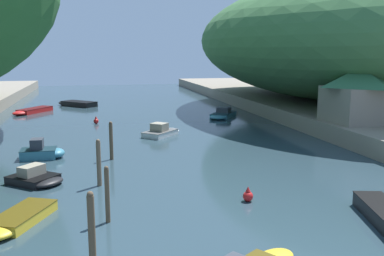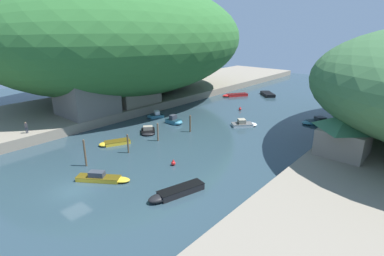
{
  "view_description": "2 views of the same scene",
  "coord_description": "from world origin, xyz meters",
  "px_view_note": "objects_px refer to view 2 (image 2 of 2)",
  "views": [
    {
      "loc": [
        -3.94,
        -9.16,
        7.7
      ],
      "look_at": [
        2.99,
        20.87,
        2.22
      ],
      "focal_mm": 40.0,
      "sensor_mm": 36.0,
      "label": 1
    },
    {
      "loc": [
        27.08,
        -12.6,
        16.02
      ],
      "look_at": [
        0.27,
        18.45,
        2.14
      ],
      "focal_mm": 28.0,
      "sensor_mm": 36.0,
      "label": 2
    }
  ],
  "objects_px": {
    "boathouse_shed": "(135,91)",
    "boat_navy_launch": "(175,193)",
    "boat_open_rowboat": "(234,95)",
    "boat_mid_channel": "(103,178)",
    "boat_white_cruiser": "(267,94)",
    "waterfront_building": "(86,89)",
    "boat_small_dinghy": "(244,124)",
    "channel_buoy_far": "(240,109)",
    "boat_far_upstream": "(114,143)",
    "right_bank_cottage": "(344,134)",
    "boat_cabin_cruiser": "(148,131)",
    "channel_buoy_near": "(173,163)",
    "person_on_quay": "(121,105)",
    "boat_yellow_tender": "(155,116)",
    "boat_near_quay": "(175,121)",
    "boat_moored_right": "(317,121)",
    "person_by_boathouse": "(26,127)"
  },
  "relations": [
    {
      "from": "boat_open_rowboat",
      "to": "boat_mid_channel",
      "type": "distance_m",
      "value": 46.7
    },
    {
      "from": "boat_mid_channel",
      "to": "channel_buoy_far",
      "type": "relative_size",
      "value": 6.88
    },
    {
      "from": "boathouse_shed",
      "to": "channel_buoy_far",
      "type": "distance_m",
      "value": 21.23
    },
    {
      "from": "channel_buoy_near",
      "to": "boat_mid_channel",
      "type": "bearing_deg",
      "value": -111.73
    },
    {
      "from": "boat_navy_launch",
      "to": "boat_small_dinghy",
      "type": "relative_size",
      "value": 1.43
    },
    {
      "from": "boat_white_cruiser",
      "to": "boat_open_rowboat",
      "type": "relative_size",
      "value": 0.98
    },
    {
      "from": "waterfront_building",
      "to": "boat_small_dinghy",
      "type": "distance_m",
      "value": 27.87
    },
    {
      "from": "boathouse_shed",
      "to": "boat_white_cruiser",
      "type": "bearing_deg",
      "value": 67.65
    },
    {
      "from": "boat_moored_right",
      "to": "channel_buoy_near",
      "type": "distance_m",
      "value": 29.32
    },
    {
      "from": "boat_cabin_cruiser",
      "to": "person_by_boathouse",
      "type": "xyz_separation_m",
      "value": [
        -9.88,
        -14.17,
        2.2
      ]
    },
    {
      "from": "boat_small_dinghy",
      "to": "person_on_quay",
      "type": "relative_size",
      "value": 2.61
    },
    {
      "from": "waterfront_building",
      "to": "boat_near_quay",
      "type": "height_order",
      "value": "waterfront_building"
    },
    {
      "from": "boat_white_cruiser",
      "to": "boathouse_shed",
      "type": "bearing_deg",
      "value": -157.87
    },
    {
      "from": "right_bank_cottage",
      "to": "boat_far_upstream",
      "type": "distance_m",
      "value": 30.27
    },
    {
      "from": "boat_moored_right",
      "to": "person_on_quay",
      "type": "height_order",
      "value": "person_on_quay"
    },
    {
      "from": "right_bank_cottage",
      "to": "boathouse_shed",
      "type": "bearing_deg",
      "value": -179.67
    },
    {
      "from": "boat_yellow_tender",
      "to": "boat_cabin_cruiser",
      "type": "bearing_deg",
      "value": 159.69
    },
    {
      "from": "boathouse_shed",
      "to": "boat_yellow_tender",
      "type": "relative_size",
      "value": 2.76
    },
    {
      "from": "waterfront_building",
      "to": "boat_mid_channel",
      "type": "relative_size",
      "value": 1.62
    },
    {
      "from": "channel_buoy_far",
      "to": "boat_far_upstream",
      "type": "bearing_deg",
      "value": -97.73
    },
    {
      "from": "right_bank_cottage",
      "to": "person_by_boathouse",
      "type": "xyz_separation_m",
      "value": [
        -36.34,
        -21.69,
        -1.58
      ]
    },
    {
      "from": "boathouse_shed",
      "to": "channel_buoy_near",
      "type": "bearing_deg",
      "value": -29.54
    },
    {
      "from": "boat_far_upstream",
      "to": "boat_small_dinghy",
      "type": "bearing_deg",
      "value": -91.96
    },
    {
      "from": "right_bank_cottage",
      "to": "boat_far_upstream",
      "type": "bearing_deg",
      "value": -152.36
    },
    {
      "from": "channel_buoy_near",
      "to": "boat_white_cruiser",
      "type": "bearing_deg",
      "value": 103.26
    },
    {
      "from": "boat_yellow_tender",
      "to": "boat_far_upstream",
      "type": "height_order",
      "value": "boat_yellow_tender"
    },
    {
      "from": "boat_navy_launch",
      "to": "boat_far_upstream",
      "type": "distance_m",
      "value": 16.76
    },
    {
      "from": "boat_small_dinghy",
      "to": "person_on_quay",
      "type": "distance_m",
      "value": 22.63
    },
    {
      "from": "boat_far_upstream",
      "to": "boat_open_rowboat",
      "type": "bearing_deg",
      "value": -58.95
    },
    {
      "from": "boat_far_upstream",
      "to": "boathouse_shed",
      "type": "bearing_deg",
      "value": -24.94
    },
    {
      "from": "boat_yellow_tender",
      "to": "right_bank_cottage",
      "type": "bearing_deg",
      "value": -148.84
    },
    {
      "from": "boat_navy_launch",
      "to": "boat_mid_channel",
      "type": "height_order",
      "value": "boat_mid_channel"
    },
    {
      "from": "boat_near_quay",
      "to": "boat_moored_right",
      "type": "distance_m",
      "value": 24.81
    },
    {
      "from": "person_on_quay",
      "to": "boat_navy_launch",
      "type": "bearing_deg",
      "value": -127.85
    },
    {
      "from": "boat_mid_channel",
      "to": "channel_buoy_near",
      "type": "relative_size",
      "value": 6.94
    },
    {
      "from": "boat_open_rowboat",
      "to": "boat_near_quay",
      "type": "bearing_deg",
      "value": 132.16
    },
    {
      "from": "right_bank_cottage",
      "to": "boat_white_cruiser",
      "type": "relative_size",
      "value": 0.93
    },
    {
      "from": "boat_cabin_cruiser",
      "to": "channel_buoy_far",
      "type": "bearing_deg",
      "value": -149.56
    },
    {
      "from": "boat_navy_launch",
      "to": "boat_small_dinghy",
      "type": "xyz_separation_m",
      "value": [
        -6.44,
        23.77,
        0.02
      ]
    },
    {
      "from": "boat_moored_right",
      "to": "boat_yellow_tender",
      "type": "bearing_deg",
      "value": 67.74
    },
    {
      "from": "boat_open_rowboat",
      "to": "person_on_quay",
      "type": "xyz_separation_m",
      "value": [
        -5.77,
        -29.02,
        2.23
      ]
    },
    {
      "from": "boat_cabin_cruiser",
      "to": "boat_small_dinghy",
      "type": "xyz_separation_m",
      "value": [
        9.64,
        13.15,
        0.04
      ]
    },
    {
      "from": "boathouse_shed",
      "to": "boat_navy_launch",
      "type": "distance_m",
      "value": 33.39
    },
    {
      "from": "boat_yellow_tender",
      "to": "person_on_quay",
      "type": "xyz_separation_m",
      "value": [
        -4.6,
        -4.18,
        2.13
      ]
    },
    {
      "from": "boat_near_quay",
      "to": "boat_moored_right",
      "type": "height_order",
      "value": "boat_near_quay"
    },
    {
      "from": "boat_white_cruiser",
      "to": "channel_buoy_near",
      "type": "distance_m",
      "value": 45.0
    },
    {
      "from": "boat_near_quay",
      "to": "boat_open_rowboat",
      "type": "bearing_deg",
      "value": -170.38
    },
    {
      "from": "right_bank_cottage",
      "to": "boat_white_cruiser",
      "type": "bearing_deg",
      "value": 130.0
    },
    {
      "from": "channel_buoy_near",
      "to": "boat_far_upstream",
      "type": "bearing_deg",
      "value": -176.52
    },
    {
      "from": "boat_far_upstream",
      "to": "boat_white_cruiser",
      "type": "bearing_deg",
      "value": -66.65
    }
  ]
}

